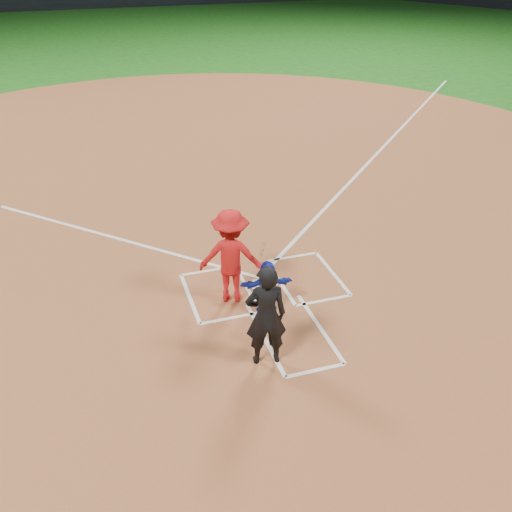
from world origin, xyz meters
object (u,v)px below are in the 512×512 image
object	(u,v)px
catcher	(267,287)
batter_at_plate	(231,256)
home_plate	(264,285)
umpire	(266,316)

from	to	relation	value
catcher	batter_at_plate	xyz separation A→B (m)	(-0.54, 0.63, 0.43)
home_plate	batter_at_plate	world-z (taller)	batter_at_plate
home_plate	umpire	bearing A→B (deg)	72.30
home_plate	catcher	size ratio (longest dim) A/B	0.54
umpire	batter_at_plate	world-z (taller)	batter_at_plate
umpire	batter_at_plate	size ratio (longest dim) A/B	0.97
home_plate	umpire	size ratio (longest dim) A/B	0.31
home_plate	umpire	xyz separation A→B (m)	(-0.73, -2.28, 0.95)
catcher	umpire	world-z (taller)	umpire
catcher	umpire	distance (m)	1.53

